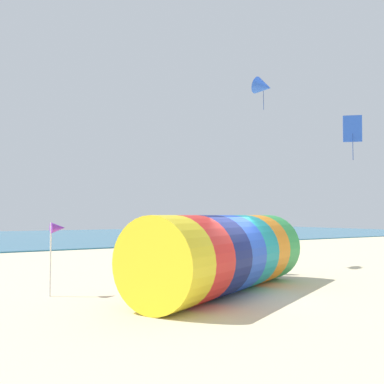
# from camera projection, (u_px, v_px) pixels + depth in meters

# --- Properties ---
(ground_plane) EXTENTS (120.00, 120.00, 0.00)m
(ground_plane) POSITION_uv_depth(u_px,v_px,m) (235.00, 297.00, 13.39)
(ground_plane) COLOR beige
(sea) EXTENTS (120.00, 40.00, 0.10)m
(sea) POSITION_uv_depth(u_px,v_px,m) (10.00, 238.00, 47.69)
(sea) COLOR teal
(sea) RESTS_ON ground
(giant_inflatable_tube) EXTENTS (8.34, 5.79, 2.56)m
(giant_inflatable_tube) POSITION_uv_depth(u_px,v_px,m) (225.00, 254.00, 14.18)
(giant_inflatable_tube) COLOR yellow
(giant_inflatable_tube) RESTS_ON ground
(kite_handler) EXTENTS (0.24, 0.37, 1.76)m
(kite_handler) POSITION_uv_depth(u_px,v_px,m) (266.00, 253.00, 18.51)
(kite_handler) COLOR #383D56
(kite_handler) RESTS_ON ground
(kite_blue_delta) EXTENTS (1.52, 1.70, 2.18)m
(kite_blue_delta) POSITION_uv_depth(u_px,v_px,m) (263.00, 87.00, 27.13)
(kite_blue_delta) COLOR blue
(kite_blue_diamond) EXTENTS (0.72, 0.65, 2.16)m
(kite_blue_diamond) POSITION_uv_depth(u_px,v_px,m) (352.00, 129.00, 20.49)
(kite_blue_diamond) COLOR blue
(beach_flag) EXTENTS (0.47, 0.36, 2.33)m
(beach_flag) POSITION_uv_depth(u_px,v_px,m) (57.00, 231.00, 13.67)
(beach_flag) COLOR silver
(beach_flag) RESTS_ON ground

